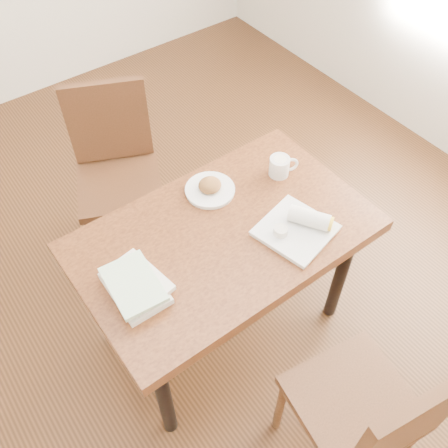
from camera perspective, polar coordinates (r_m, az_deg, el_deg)
ground at (r=2.61m, az=0.00°, el=-11.47°), size 4.00×5.00×0.01m
room_walls at (r=1.41m, az=0.00°, el=22.29°), size 4.02×5.02×2.80m
table at (r=2.05m, az=0.00°, el=-2.53°), size 1.18×0.73×0.75m
chair_near at (r=1.91m, az=16.65°, el=-20.19°), size 0.48×0.48×0.95m
chair_far at (r=2.61m, az=-12.24°, el=6.82°), size 0.56×0.56×0.95m
plate_scone at (r=2.12m, az=-1.62°, el=4.10°), size 0.21×0.21×0.07m
coffee_mug at (r=2.19m, az=6.45°, el=6.61°), size 0.13×0.09×0.09m
plate_burrito at (r=1.99m, az=8.69°, el=-0.27°), size 0.32×0.32×0.09m
book_stack at (r=1.82m, az=-10.09°, el=-6.91°), size 0.21×0.28×0.07m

